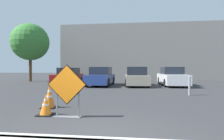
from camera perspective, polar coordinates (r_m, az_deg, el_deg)
The scene contains 11 objects.
ground_plane at distance 13.09m, azimuth 2.92°, elevation -5.64°, with size 96.00×96.00×0.00m, color #333335.
road_closed_sign at distance 5.05m, azimuth -14.46°, elevation -6.00°, with size 1.12×0.20×1.49m.
traffic_cone_nearest at distance 5.60m, azimuth -20.83°, elevation -10.66°, with size 0.44×0.44×0.61m.
traffic_cone_second at distance 6.58m, azimuth -19.76°, elevation -8.20°, with size 0.48×0.48×0.79m.
parked_car_nearest at distance 15.64m, azimuth -13.99°, elevation -2.19°, with size 1.93×4.20×1.47m.
parked_car_second at distance 14.48m, azimuth -3.65°, elevation -2.28°, with size 1.97×4.24×1.53m.
parked_car_third at distance 14.38m, azimuth 7.96°, elevation -2.34°, with size 1.93×4.12×1.54m.
parked_car_fourth at distance 15.26m, azimuth 18.92°, elevation -2.18°, with size 1.78×4.58×1.53m.
bollard_nearest at distance 9.88m, azimuth 23.96°, elevation -4.55°, with size 0.12×0.12×0.99m.
building_facade_backdrop at distance 24.15m, azimuth 8.99°, elevation 5.43°, with size 20.33×5.00×7.03m.
street_tree_behind_lot at distance 21.53m, azimuth -25.13°, elevation 8.25°, with size 4.06×4.06×6.39m.
Camera 1 is at (0.74, -3.00, 1.36)m, focal length 28.00 mm.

